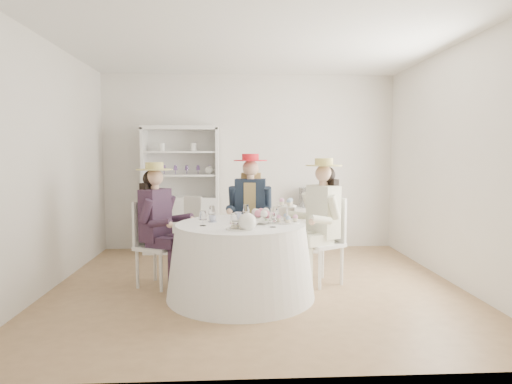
{
  "coord_description": "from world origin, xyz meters",
  "views": [
    {
      "loc": [
        -0.25,
        -4.68,
        1.47
      ],
      "look_at": [
        0.0,
        0.1,
        1.05
      ],
      "focal_mm": 30.0,
      "sensor_mm": 36.0,
      "label": 1
    }
  ],
  "objects": [
    {
      "name": "ground",
      "position": [
        0.0,
        0.0,
        0.0
      ],
      "size": [
        4.5,
        4.5,
        0.0
      ],
      "primitive_type": "plane",
      "color": "olive",
      "rests_on": "ground"
    },
    {
      "name": "ceiling",
      "position": [
        0.0,
        0.0,
        2.7
      ],
      "size": [
        4.5,
        4.5,
        0.0
      ],
      "primitive_type": "plane",
      "rotation": [
        3.14,
        0.0,
        0.0
      ],
      "color": "white",
      "rests_on": "wall_back"
    },
    {
      "name": "wall_back",
      "position": [
        0.0,
        2.0,
        1.35
      ],
      "size": [
        4.5,
        0.0,
        4.5
      ],
      "primitive_type": "plane",
      "rotation": [
        1.57,
        0.0,
        0.0
      ],
      "color": "silver",
      "rests_on": "ground"
    },
    {
      "name": "wall_front",
      "position": [
        0.0,
        -2.0,
        1.35
      ],
      "size": [
        4.5,
        0.0,
        4.5
      ],
      "primitive_type": "plane",
      "rotation": [
        -1.57,
        0.0,
        0.0
      ],
      "color": "silver",
      "rests_on": "ground"
    },
    {
      "name": "wall_left",
      "position": [
        -2.25,
        0.0,
        1.35
      ],
      "size": [
        0.0,
        4.5,
        4.5
      ],
      "primitive_type": "plane",
      "rotation": [
        1.57,
        0.0,
        1.57
      ],
      "color": "silver",
      "rests_on": "ground"
    },
    {
      "name": "wall_right",
      "position": [
        2.25,
        0.0,
        1.35
      ],
      "size": [
        0.0,
        4.5,
        4.5
      ],
      "primitive_type": "plane",
      "rotation": [
        1.57,
        0.0,
        -1.57
      ],
      "color": "silver",
      "rests_on": "ground"
    },
    {
      "name": "tea_table",
      "position": [
        -0.18,
        -0.33,
        0.38
      ],
      "size": [
        1.53,
        1.53,
        0.76
      ],
      "rotation": [
        0.0,
        0.0,
        0.09
      ],
      "color": "white",
      "rests_on": "ground"
    },
    {
      "name": "hutch",
      "position": [
        -1.03,
        1.77,
        0.67
      ],
      "size": [
        1.25,
        0.75,
        1.89
      ],
      "rotation": [
        0.0,
        0.0,
        -0.32
      ],
      "color": "silver",
      "rests_on": "ground"
    },
    {
      "name": "side_table",
      "position": [
        0.89,
        1.75,
        0.34
      ],
      "size": [
        0.48,
        0.48,
        0.67
      ],
      "primitive_type": "cube",
      "rotation": [
        0.0,
        0.0,
        -0.11
      ],
      "color": "silver",
      "rests_on": "ground"
    },
    {
      "name": "hatbox",
      "position": [
        0.89,
        1.75,
        0.82
      ],
      "size": [
        0.38,
        0.38,
        0.3
      ],
      "primitive_type": "cylinder",
      "rotation": [
        0.0,
        0.0,
        -0.36
      ],
      "color": "black",
      "rests_on": "side_table"
    },
    {
      "name": "guest_left",
      "position": [
        -1.1,
        0.05,
        0.78
      ],
      "size": [
        0.59,
        0.53,
        1.39
      ],
      "rotation": [
        0.0,
        0.0,
        1.1
      ],
      "color": "silver",
      "rests_on": "ground"
    },
    {
      "name": "guest_mid",
      "position": [
        -0.04,
        0.66,
        0.84
      ],
      "size": [
        0.55,
        0.57,
        1.48
      ],
      "rotation": [
        0.0,
        0.0,
        -0.13
      ],
      "color": "silver",
      "rests_on": "ground"
    },
    {
      "name": "guest_right",
      "position": [
        0.74,
        0.05,
        0.81
      ],
      "size": [
        0.61,
        0.56,
        1.43
      ],
      "rotation": [
        0.0,
        0.0,
        -1.05
      ],
      "color": "silver",
      "rests_on": "ground"
    },
    {
      "name": "spare_chair",
      "position": [
        -0.75,
        1.3,
        0.48
      ],
      "size": [
        0.52,
        0.52,
        0.9
      ],
      "rotation": [
        0.0,
        0.0,
        2.39
      ],
      "color": "silver",
      "rests_on": "ground"
    },
    {
      "name": "teacup_a",
      "position": [
        -0.47,
        -0.23,
        0.8
      ],
      "size": [
        0.08,
        0.08,
        0.06
      ],
      "primitive_type": "imported",
      "rotation": [
        0.0,
        0.0,
        0.08
      ],
      "color": "white",
      "rests_on": "tea_table"
    },
    {
      "name": "teacup_b",
      "position": [
        -0.2,
        -0.05,
        0.8
      ],
      "size": [
        0.08,
        0.08,
        0.07
      ],
      "primitive_type": "imported",
      "rotation": [
        0.0,
        0.0,
        0.02
      ],
      "color": "white",
      "rests_on": "tea_table"
    },
    {
      "name": "teacup_c",
      "position": [
        0.05,
        -0.2,
        0.8
      ],
      "size": [
        0.11,
        0.11,
        0.07
      ],
      "primitive_type": "imported",
      "rotation": [
        0.0,
        0.0,
        0.39
      ],
      "color": "white",
      "rests_on": "tea_table"
    },
    {
      "name": "flower_bowl",
      "position": [
        0.03,
        -0.36,
        0.79
      ],
      "size": [
        0.28,
        0.28,
        0.06
      ],
      "primitive_type": "imported",
      "rotation": [
        0.0,
        0.0,
        -0.17
      ],
      "color": "white",
      "rests_on": "tea_table"
    },
    {
      "name": "flower_arrangement",
      "position": [
        0.03,
        -0.33,
        0.86
      ],
      "size": [
        0.21,
        0.21,
        0.08
      ],
      "rotation": [
        0.0,
        0.0,
        0.25
      ],
      "color": "pink",
      "rests_on": "tea_table"
    },
    {
      "name": "table_teapot",
      "position": [
        -0.12,
        -0.73,
        0.84
      ],
      "size": [
        0.24,
        0.17,
        0.18
      ],
      "rotation": [
        0.0,
        0.0,
        -0.17
      ],
      "color": "white",
      "rests_on": "tea_table"
    },
    {
      "name": "sandwich_plate",
      "position": [
        -0.2,
        -0.68,
        0.78
      ],
      "size": [
        0.25,
        0.25,
        0.06
      ],
      "rotation": [
        0.0,
        0.0,
        0.21
      ],
      "color": "white",
      "rests_on": "tea_table"
    },
    {
      "name": "cupcake_stand",
      "position": [
        0.3,
        -0.32,
        0.86
      ],
      "size": [
        0.26,
        0.26,
        0.25
      ],
      "rotation": [
        0.0,
        0.0,
        0.02
      ],
      "color": "white",
      "rests_on": "tea_table"
    },
    {
      "name": "stemware_set",
      "position": [
        -0.18,
        -0.33,
        0.84
      ],
      "size": [
        0.84,
        0.87,
        0.15
      ],
      "color": "white",
      "rests_on": "tea_table"
    }
  ]
}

